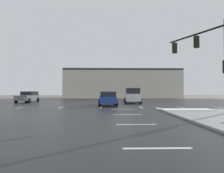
{
  "coord_description": "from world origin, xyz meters",
  "views": [
    {
      "loc": [
        -1.46,
        -19.61,
        1.67
      ],
      "look_at": [
        -0.7,
        7.04,
        2.27
      ],
      "focal_mm": 31.49,
      "sensor_mm": 36.0,
      "label": 1
    }
  ],
  "objects_px": {
    "sedan_blue": "(107,98)",
    "sedan_grey": "(28,97)",
    "suv_white": "(132,95)",
    "traffic_signal_mast": "(207,54)"
  },
  "relations": [
    {
      "from": "sedan_blue",
      "to": "sedan_grey",
      "type": "relative_size",
      "value": 1.0
    },
    {
      "from": "sedan_grey",
      "to": "suv_white",
      "type": "bearing_deg",
      "value": 84.23
    },
    {
      "from": "traffic_signal_mast",
      "to": "sedan_grey",
      "type": "xyz_separation_m",
      "value": [
        -19.09,
        14.54,
        -3.6
      ]
    },
    {
      "from": "sedan_blue",
      "to": "sedan_grey",
      "type": "height_order",
      "value": "same"
    },
    {
      "from": "traffic_signal_mast",
      "to": "suv_white",
      "type": "bearing_deg",
      "value": -4.84
    },
    {
      "from": "traffic_signal_mast",
      "to": "sedan_grey",
      "type": "distance_m",
      "value": 24.26
    },
    {
      "from": "traffic_signal_mast",
      "to": "sedan_grey",
      "type": "bearing_deg",
      "value": 29.53
    },
    {
      "from": "sedan_grey",
      "to": "traffic_signal_mast",
      "type": "bearing_deg",
      "value": 55.57
    },
    {
      "from": "suv_white",
      "to": "sedan_blue",
      "type": "relative_size",
      "value": 1.07
    },
    {
      "from": "suv_white",
      "to": "sedan_blue",
      "type": "height_order",
      "value": "suv_white"
    }
  ]
}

